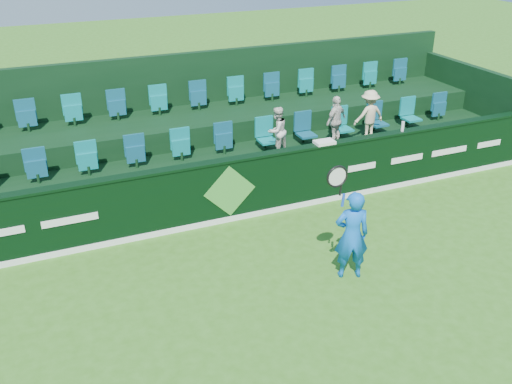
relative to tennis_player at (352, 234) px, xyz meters
name	(u,v)px	position (x,y,z in m)	size (l,w,h in m)	color
ground	(322,338)	(-1.22, -1.27, -0.83)	(60.00, 60.00, 0.00)	#326919
sponsor_hoarding	(228,190)	(-1.21, 2.73, -0.16)	(16.00, 0.25, 1.35)	black
stand_tier_front	(211,181)	(-1.22, 3.83, -0.43)	(16.00, 2.00, 0.80)	black
stand_tier_back	(185,142)	(-1.22, 5.73, -0.18)	(16.00, 1.80, 1.30)	black
stand_rear	(179,115)	(-1.22, 6.18, 0.38)	(16.00, 4.10, 2.60)	black
seat_row_front	(204,146)	(-1.22, 4.23, 0.27)	(13.50, 0.50, 0.60)	#0C7C7D
seat_row_back	(180,101)	(-1.22, 6.03, 0.77)	(13.50, 0.50, 0.60)	#0C7C7D
tennis_player	(352,234)	(0.00, 0.00, 0.00)	(0.97, 0.55, 2.23)	blue
spectator_left	(277,131)	(0.39, 3.85, 0.51)	(0.53, 0.41, 1.09)	silver
spectator_middle	(336,120)	(1.90, 3.85, 0.55)	(0.69, 0.29, 1.17)	beige
spectator_right	(369,115)	(2.80, 3.85, 0.57)	(0.78, 0.45, 1.20)	beige
towel	(324,142)	(0.97, 2.73, 0.55)	(0.42, 0.28, 0.06)	white
drinks_bottle	(403,126)	(2.94, 2.73, 0.63)	(0.07, 0.07, 0.22)	silver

